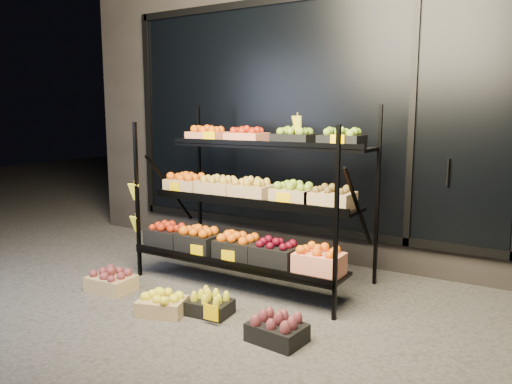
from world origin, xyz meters
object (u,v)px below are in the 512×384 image
Objects in this scene: floor_crate_midright at (162,303)px; display_rack at (249,200)px; floor_crate_left at (111,281)px; floor_crate_midleft at (210,304)px.

display_rack is at bearing 61.30° from floor_crate_midright.
floor_crate_midright is (-0.17, -1.03, -0.70)m from display_rack.
display_rack is 5.32× the size of floor_crate_left.
floor_crate_midleft is at bearing -79.44° from display_rack.
floor_crate_midleft is (1.08, 0.03, -0.01)m from floor_crate_left.
display_rack is 1.44m from floor_crate_left.
floor_crate_midleft is at bearing -1.52° from floor_crate_left.
floor_crate_left is at bearing 149.12° from floor_crate_midright.
floor_crate_midleft is at bearing 10.93° from floor_crate_midright.
floor_crate_left is 0.96× the size of floor_crate_midright.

